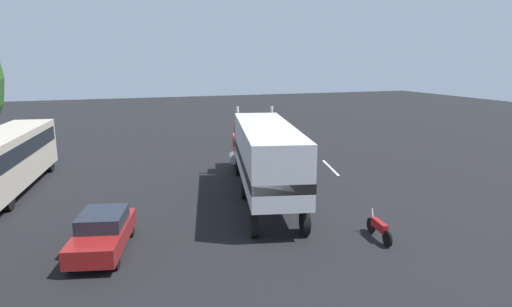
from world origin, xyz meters
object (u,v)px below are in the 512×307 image
object	(u,v)px
motorcycle	(379,228)
parked_car	(103,232)
semi_truck	(264,152)
person_bystander	(297,174)
parked_bus	(7,155)

from	to	relation	value
motorcycle	parked_car	bearing A→B (deg)	76.94
semi_truck	person_bystander	distance (m)	2.92
motorcycle	parked_bus	bearing A→B (deg)	51.22
person_bystander	motorcycle	size ratio (longest dim) A/B	0.77
person_bystander	parked_bus	xyz separation A→B (m)	(5.24, 15.72, 1.17)
semi_truck	parked_car	distance (m)	9.57
parked_bus	semi_truck	bearing A→B (deg)	-113.91
person_bystander	semi_truck	bearing A→B (deg)	106.85
parked_car	semi_truck	bearing A→B (deg)	-62.13
person_bystander	parked_car	world-z (taller)	person_bystander
parked_bus	motorcycle	xyz separation A→B (m)	(-12.89, -16.04, -1.58)
semi_truck	motorcycle	size ratio (longest dim) A/B	6.82
parked_car	motorcycle	xyz separation A→B (m)	(-2.54, -10.95, -0.33)
person_bystander	parked_bus	world-z (taller)	parked_bus
parked_car	motorcycle	size ratio (longest dim) A/B	2.23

